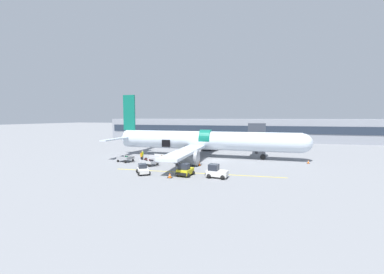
{
  "coord_description": "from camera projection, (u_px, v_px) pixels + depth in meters",
  "views": [
    {
      "loc": [
        7.2,
        -40.92,
        7.57
      ],
      "look_at": [
        -4.29,
        -0.19,
        4.03
      ],
      "focal_mm": 22.0,
      "sensor_mm": 36.0,
      "label": 1
    }
  ],
  "objects": [
    {
      "name": "ground_crew_loader_a",
      "position": [
        183.0,
        156.0,
        40.41
      ],
      "size": [
        0.58,
        0.61,
        1.86
      ],
      "color": "#2D2D33",
      "rests_on": "ground_plane"
    },
    {
      "name": "baggage_tug_rear",
      "position": [
        143.0,
        170.0,
        31.54
      ],
      "size": [
        2.5,
        2.8,
        1.32
      ],
      "color": "silver",
      "rests_on": "ground_plane"
    },
    {
      "name": "baggage_tug_lead",
      "position": [
        216.0,
        172.0,
        29.55
      ],
      "size": [
        2.83,
        2.11,
        1.69
      ],
      "color": "silver",
      "rests_on": "ground_plane"
    },
    {
      "name": "apron_marking_line",
      "position": [
        196.0,
        173.0,
        32.02
      ],
      "size": [
        23.56,
        1.45,
        0.01
      ],
      "color": "yellow",
      "rests_on": "ground_plane"
    },
    {
      "name": "baggage_tug_mid",
      "position": [
        185.0,
        170.0,
        30.52
      ],
      "size": [
        2.23,
        2.61,
        1.66
      ],
      "color": "yellow",
      "rests_on": "ground_plane"
    },
    {
      "name": "baggage_cart_loading",
      "position": [
        159.0,
        158.0,
        41.19
      ],
      "size": [
        3.75,
        2.31,
        1.02
      ],
      "color": "silver",
      "rests_on": "ground_plane"
    },
    {
      "name": "ground_crew_driver",
      "position": [
        141.0,
        156.0,
        40.67
      ],
      "size": [
        0.52,
        0.52,
        1.62
      ],
      "color": "black",
      "rests_on": "ground_plane"
    },
    {
      "name": "airplane",
      "position": [
        203.0,
        141.0,
        44.93
      ],
      "size": [
        37.51,
        33.54,
        12.17
      ],
      "color": "silver",
      "rests_on": "ground_plane"
    },
    {
      "name": "ground_crew_helper",
      "position": [
        178.0,
        155.0,
        41.67
      ],
      "size": [
        0.43,
        0.58,
        1.67
      ],
      "color": "black",
      "rests_on": "ground_plane"
    },
    {
      "name": "ground_crew_loader_b",
      "position": [
        174.0,
        158.0,
        38.91
      ],
      "size": [
        0.51,
        0.56,
        1.66
      ],
      "color": "#2D2D33",
      "rests_on": "ground_plane"
    },
    {
      "name": "suitcase_on_tarmac_upright",
      "position": [
        146.0,
        160.0,
        39.84
      ],
      "size": [
        0.56,
        0.41,
        0.76
      ],
      "color": "#4C1E1E",
      "rests_on": "ground_plane"
    },
    {
      "name": "terminal_strip",
      "position": [
        236.0,
        129.0,
        79.43
      ],
      "size": [
        87.79,
        12.21,
        7.01
      ],
      "color": "gray",
      "rests_on": "ground_plane"
    },
    {
      "name": "baggage_cart_queued",
      "position": [
        126.0,
        159.0,
        40.16
      ],
      "size": [
        3.57,
        2.54,
        1.0
      ],
      "color": "#999BA0",
      "rests_on": "ground_plane"
    },
    {
      "name": "baggage_cart_empty",
      "position": [
        150.0,
        162.0,
        37.18
      ],
      "size": [
        3.73,
        2.75,
        0.97
      ],
      "color": "#B7BABF",
      "rests_on": "ground_plane"
    },
    {
      "name": "jet_bridge_stub",
      "position": [
        257.0,
        130.0,
        47.8
      ],
      "size": [
        3.21,
        10.31,
        6.47
      ],
      "color": "#4C4C51",
      "rests_on": "ground_plane"
    },
    {
      "name": "safety_cone_wingtip",
      "position": [
        199.0,
        164.0,
        36.82
      ],
      "size": [
        0.48,
        0.48,
        0.75
      ],
      "color": "black",
      "rests_on": "ground_plane"
    },
    {
      "name": "ground_crew_supervisor",
      "position": [
        142.0,
        155.0,
        41.88
      ],
      "size": [
        0.43,
        0.58,
        1.67
      ],
      "color": "#2D2D33",
      "rests_on": "ground_plane"
    },
    {
      "name": "ground_plane",
      "position": [
        215.0,
        160.0,
        41.82
      ],
      "size": [
        500.0,
        500.0,
        0.0
      ],
      "primitive_type": "plane",
      "color": "gray"
    },
    {
      "name": "safety_cone_engine_left",
      "position": [
        170.0,
        176.0,
        29.5
      ],
      "size": [
        0.62,
        0.62,
        0.61
      ],
      "color": "black",
      "rests_on": "ground_plane"
    },
    {
      "name": "safety_cone_nose",
      "position": [
        308.0,
        162.0,
        38.61
      ],
      "size": [
        0.45,
        0.45,
        0.62
      ],
      "color": "black",
      "rests_on": "ground_plane"
    }
  ]
}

